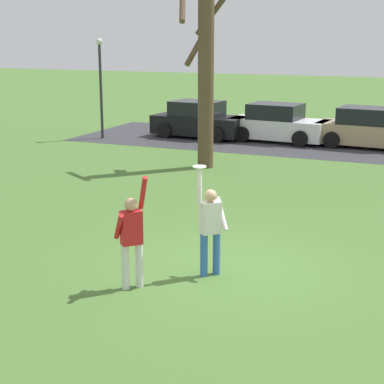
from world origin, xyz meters
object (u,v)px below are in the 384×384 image
object	(u,v)px
parked_car_black	(199,121)
parked_car_white	(278,124)
bare_tree_tall	(205,74)
person_catcher	(210,225)
person_defender	(132,235)
frisbee_disc	(199,167)
lamppost_by_lot	(100,78)
parked_car_tan	(369,129)

from	to	relation	value
parked_car_black	parked_car_white	bearing A→B (deg)	9.76
bare_tree_tall	person_catcher	bearing A→B (deg)	-67.66
person_defender	frisbee_disc	xyz separation A→B (m)	(0.89, 0.94, 1.11)
person_defender	parked_car_white	world-z (taller)	person_defender
person_catcher	parked_car_white	xyz separation A→B (m)	(-2.87, 15.29, -0.25)
person_catcher	parked_car_white	size ratio (longest dim) A/B	0.49
parked_car_black	lamppost_by_lot	distance (m)	4.63
frisbee_disc	parked_car_tan	bearing A→B (deg)	86.18
frisbee_disc	parked_car_black	distance (m)	16.44
person_catcher	parked_car_black	size ratio (longest dim) A/B	0.49
person_defender	parked_car_white	bearing A→B (deg)	50.06
person_defender	bare_tree_tall	size ratio (longest dim) A/B	0.33
parked_car_white	person_defender	bearing A→B (deg)	-78.54
frisbee_disc	parked_car_black	xyz separation A→B (m)	(-6.19, 15.17, -1.37)
person_catcher	person_defender	bearing A→B (deg)	-0.00
person_catcher	parked_car_tan	xyz separation A→B (m)	(0.87, 15.28, -0.25)
parked_car_white	frisbee_disc	bearing A→B (deg)	-74.92
bare_tree_tall	lamppost_by_lot	size ratio (longest dim) A/B	1.46
frisbee_disc	lamppost_by_lot	distance (m)	16.59
person_catcher	lamppost_by_lot	xyz separation A→B (m)	(-10.13, 13.08, 1.60)
frisbee_disc	parked_car_black	bearing A→B (deg)	112.20
frisbee_disc	parked_car_white	xyz separation A→B (m)	(-2.72, 15.45, -1.37)
parked_car_black	parked_car_white	xyz separation A→B (m)	(3.47, 0.28, 0.00)
frisbee_disc	lamppost_by_lot	world-z (taller)	lamppost_by_lot
person_defender	parked_car_black	xyz separation A→B (m)	(-5.30, 16.10, -0.25)
person_defender	bare_tree_tall	xyz separation A→B (m)	(-2.70, 10.23, 2.16)
parked_car_black	parked_car_tan	size ratio (longest dim) A/B	1.00
person_catcher	person_defender	xyz separation A→B (m)	(-1.05, -1.10, -0.00)
parked_car_white	lamppost_by_lot	bearing A→B (deg)	-157.99
parked_car_black	bare_tree_tall	world-z (taller)	bare_tree_tall
frisbee_disc	bare_tree_tall	distance (m)	10.02
bare_tree_tall	parked_car_black	bearing A→B (deg)	113.82
person_defender	parked_car_white	distance (m)	16.49
parked_car_black	lamppost_by_lot	bearing A→B (deg)	-147.96
bare_tree_tall	parked_car_white	bearing A→B (deg)	81.87
parked_car_white	bare_tree_tall	size ratio (longest dim) A/B	0.68
parked_car_tan	lamppost_by_lot	distance (m)	11.38
person_catcher	parked_car_tan	size ratio (longest dim) A/B	0.49
person_defender	lamppost_by_lot	size ratio (longest dim) A/B	0.48
frisbee_disc	parked_car_black	world-z (taller)	frisbee_disc
frisbee_disc	lamppost_by_lot	bearing A→B (deg)	126.98
person_defender	lamppost_by_lot	xyz separation A→B (m)	(-9.08, 14.18, 1.60)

